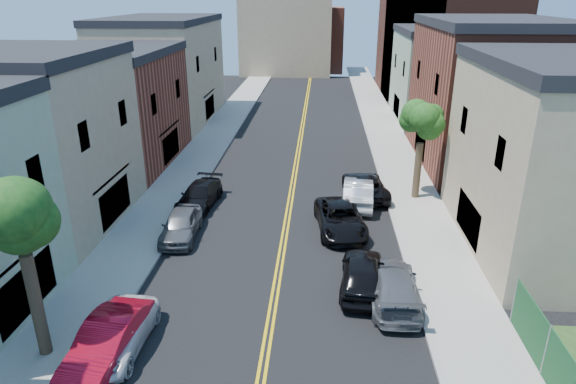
% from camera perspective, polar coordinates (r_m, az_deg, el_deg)
% --- Properties ---
extents(sidewalk_left, '(3.20, 100.00, 0.15)m').
position_cam_1_polar(sidewalk_left, '(43.16, -9.39, 4.93)').
color(sidewalk_left, gray).
rests_on(sidewalk_left, ground).
extents(sidewalk_right, '(3.20, 100.00, 0.15)m').
position_cam_1_polar(sidewalk_right, '(42.48, 11.93, 4.48)').
color(sidewalk_right, gray).
rests_on(sidewalk_right, ground).
extents(curb_left, '(0.30, 100.00, 0.15)m').
position_cam_1_polar(curb_left, '(42.80, -7.10, 4.91)').
color(curb_left, gray).
rests_on(curb_left, ground).
extents(curb_right, '(0.30, 100.00, 0.15)m').
position_cam_1_polar(curb_right, '(42.27, 9.57, 4.56)').
color(curb_right, gray).
rests_on(curb_right, ground).
extents(bldg_left_tan_near, '(9.00, 10.00, 9.00)m').
position_cam_1_polar(bldg_left_tan_near, '(30.79, -27.36, 4.58)').
color(bldg_left_tan_near, '#998466').
rests_on(bldg_left_tan_near, ground).
extents(bldg_left_brick, '(9.00, 12.00, 8.00)m').
position_cam_1_polar(bldg_left_brick, '(40.40, -19.55, 8.59)').
color(bldg_left_brick, brown).
rests_on(bldg_left_brick, ground).
extents(bldg_left_tan_far, '(9.00, 16.00, 9.50)m').
position_cam_1_polar(bldg_left_tan_far, '(53.21, -13.87, 12.90)').
color(bldg_left_tan_far, '#998466').
rests_on(bldg_left_tan_far, ground).
extents(bldg_right_tan, '(9.00, 12.00, 9.00)m').
position_cam_1_polar(bldg_right_tan, '(28.22, 29.25, 2.84)').
color(bldg_right_tan, '#998466').
rests_on(bldg_right_tan, ground).
extents(bldg_right_brick, '(9.00, 14.00, 10.00)m').
position_cam_1_polar(bldg_right_brick, '(40.78, 21.47, 9.90)').
color(bldg_right_brick, brown).
rests_on(bldg_right_brick, ground).
extents(bldg_right_palegrn, '(9.00, 12.00, 8.50)m').
position_cam_1_polar(bldg_right_palegrn, '(54.24, 17.16, 12.20)').
color(bldg_right_palegrn, gray).
rests_on(bldg_right_palegrn, ground).
extents(church, '(16.20, 14.20, 22.60)m').
position_cam_1_polar(church, '(69.04, 16.67, 16.60)').
color(church, '#4C2319').
rests_on(church, ground).
extents(backdrop_left, '(14.00, 8.00, 12.00)m').
position_cam_1_polar(backdrop_left, '(82.69, -0.23, 17.28)').
color(backdrop_left, '#998466').
rests_on(backdrop_left, ground).
extents(backdrop_center, '(10.00, 8.00, 10.00)m').
position_cam_1_polar(backdrop_center, '(86.57, 2.73, 16.79)').
color(backdrop_center, brown).
rests_on(backdrop_center, ground).
extents(tree_left_mid, '(5.20, 5.20, 9.29)m').
position_cam_1_polar(tree_left_mid, '(18.15, -28.74, 0.63)').
color(tree_left_mid, '#3D2C1E').
rests_on(tree_left_mid, sidewalk_left).
extents(tree_right_far, '(4.40, 4.40, 8.03)m').
position_cam_1_polar(tree_right_far, '(31.53, 15.08, 8.99)').
color(tree_right_far, '#3D2C1E').
rests_on(tree_right_far, sidewalk_right).
extents(red_sedan, '(2.02, 4.84, 1.56)m').
position_cam_1_polar(red_sedan, '(19.63, -19.68, -15.67)').
color(red_sedan, '#AB0B20').
rests_on(red_sedan, ground).
extents(white_pickup, '(2.23, 4.70, 1.30)m').
position_cam_1_polar(white_pickup, '(20.12, -19.00, -15.01)').
color(white_pickup, silver).
rests_on(white_pickup, ground).
extents(grey_car_left, '(1.93, 4.44, 1.49)m').
position_cam_1_polar(grey_car_left, '(27.51, -11.98, -3.63)').
color(grey_car_left, '#505257').
rests_on(grey_car_left, ground).
extents(black_car_left, '(2.41, 4.95, 1.39)m').
position_cam_1_polar(black_car_left, '(31.34, -9.97, -0.38)').
color(black_car_left, black).
rests_on(black_car_left, ground).
extents(grey_car_right, '(2.09, 5.13, 1.49)m').
position_cam_1_polar(grey_car_right, '(22.11, 11.76, -10.29)').
color(grey_car_right, '#515358').
rests_on(grey_car_right, ground).
extents(black_car_right, '(2.28, 4.81, 1.59)m').
position_cam_1_polar(black_car_right, '(22.65, 8.40, -9.06)').
color(black_car_right, black).
rests_on(black_car_right, ground).
extents(silver_car_right, '(2.07, 5.11, 1.65)m').
position_cam_1_polar(silver_car_right, '(31.36, 7.90, 0.02)').
color(silver_car_right, '#AEB0B6').
rests_on(silver_car_right, ground).
extents(dark_car_right_far, '(3.00, 5.48, 1.46)m').
position_cam_1_polar(dark_car_right_far, '(32.71, 8.70, 0.72)').
color(dark_car_right_far, black).
rests_on(dark_car_right_far, ground).
extents(black_suv_lane, '(3.08, 5.56, 1.47)m').
position_cam_1_polar(black_suv_lane, '(27.81, 5.92, -2.99)').
color(black_suv_lane, black).
rests_on(black_suv_lane, ground).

